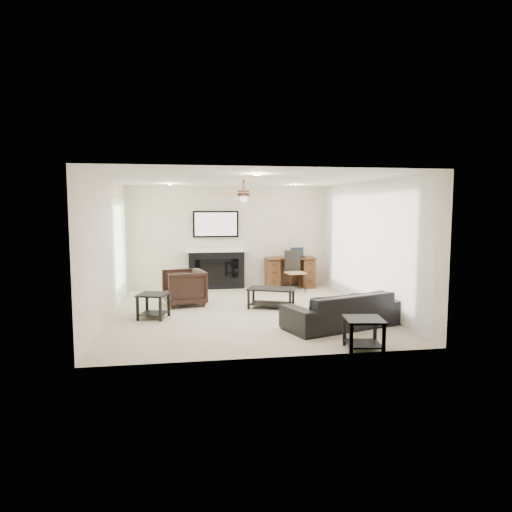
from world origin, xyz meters
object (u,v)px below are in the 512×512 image
object	(u,v)px
coffee_table	(271,298)
fireplace_unit	(216,250)
armchair	(184,287)
desk	(290,272)
sofa	(343,309)

from	to	relation	value
coffee_table	fireplace_unit	world-z (taller)	fireplace_unit
fireplace_unit	armchair	bearing A→B (deg)	-113.68
desk	armchair	bearing A→B (deg)	-147.47
sofa	fireplace_unit	distance (m)	4.41
armchair	coffee_table	xyz separation A→B (m)	(1.70, -0.55, -0.16)
coffee_table	fireplace_unit	distance (m)	2.65
armchair	coffee_table	world-z (taller)	armchair
coffee_table	fireplace_unit	xyz separation A→B (m)	(-0.90, 2.37, 0.75)
sofa	fireplace_unit	size ratio (longest dim) A/B	1.05
desk	coffee_table	bearing A→B (deg)	-112.26
fireplace_unit	desk	distance (m)	1.90
coffee_table	armchair	bearing A→B (deg)	-175.95
sofa	armchair	xyz separation A→B (m)	(-2.60, 2.15, 0.07)
sofa	fireplace_unit	xyz separation A→B (m)	(-1.80, 3.97, 0.66)
sofa	coffee_table	distance (m)	1.84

